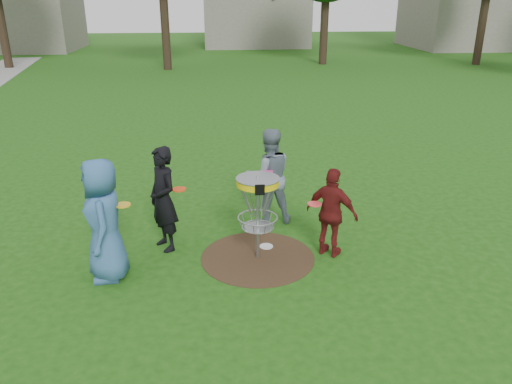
{
  "coord_description": "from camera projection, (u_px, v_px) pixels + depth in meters",
  "views": [
    {
      "loc": [
        -0.64,
        -6.92,
        3.89
      ],
      "look_at": [
        0.0,
        0.3,
        1.0
      ],
      "focal_mm": 35.0,
      "sensor_mm": 36.0,
      "label": 1
    }
  ],
  "objects": [
    {
      "name": "ground",
      "position": [
        258.0,
        258.0,
        7.9
      ],
      "size": [
        100.0,
        100.0,
        0.0
      ],
      "primitive_type": "plane",
      "color": "#19470F",
      "rests_on": "ground"
    },
    {
      "name": "dirt_patch",
      "position": [
        258.0,
        257.0,
        7.9
      ],
      "size": [
        1.8,
        1.8,
        0.01
      ],
      "primitive_type": "cylinder",
      "color": "#47331E",
      "rests_on": "ground"
    },
    {
      "name": "player_blue",
      "position": [
        104.0,
        220.0,
        7.05
      ],
      "size": [
        0.71,
        0.97,
        1.82
      ],
      "primitive_type": "imported",
      "rotation": [
        0.0,
        0.0,
        -1.42
      ],
      "color": "#356194",
      "rests_on": "ground"
    },
    {
      "name": "player_black",
      "position": [
        163.0,
        199.0,
        7.9
      ],
      "size": [
        0.68,
        0.75,
        1.72
      ],
      "primitive_type": "imported",
      "rotation": [
        0.0,
        0.0,
        -1.02
      ],
      "color": "black",
      "rests_on": "ground"
    },
    {
      "name": "player_grey",
      "position": [
        269.0,
        176.0,
        8.85
      ],
      "size": [
        0.92,
        0.75,
        1.74
      ],
      "primitive_type": "imported",
      "rotation": [
        0.0,
        0.0,
        3.26
      ],
      "color": "slate",
      "rests_on": "ground"
    },
    {
      "name": "player_maroon",
      "position": [
        332.0,
        213.0,
        7.73
      ],
      "size": [
        0.89,
        0.8,
        1.45
      ],
      "primitive_type": "imported",
      "rotation": [
        0.0,
        0.0,
        2.49
      ],
      "color": "maroon",
      "rests_on": "ground"
    },
    {
      "name": "disc_on_grass",
      "position": [
        266.0,
        246.0,
        8.22
      ],
      "size": [
        0.22,
        0.22,
        0.02
      ],
      "primitive_type": "cylinder",
      "color": "silver",
      "rests_on": "ground"
    },
    {
      "name": "disc_golf_basket",
      "position": [
        258.0,
        198.0,
        7.52
      ],
      "size": [
        0.66,
        0.67,
        1.38
      ],
      "color": "#9EA0A5",
      "rests_on": "ground"
    },
    {
      "name": "held_discs",
      "position": [
        224.0,
        191.0,
        7.74
      ],
      "size": [
        3.04,
        1.61,
        0.24
      ],
      "color": "gold",
      "rests_on": "ground"
    }
  ]
}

